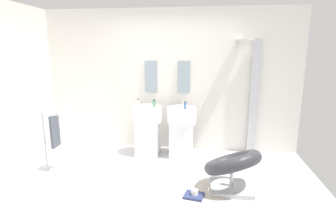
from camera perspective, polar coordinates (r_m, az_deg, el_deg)
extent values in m
cube|color=silver|center=(4.04, -3.25, -15.24)|extent=(4.80, 3.60, 0.04)
cube|color=silver|center=(5.23, -0.05, 6.43)|extent=(4.80, 0.10, 2.60)
cube|color=white|center=(5.06, -4.14, -5.36)|extent=(0.40, 0.40, 0.61)
cylinder|color=white|center=(4.94, -4.22, -0.46)|extent=(0.51, 0.51, 0.28)
cylinder|color=#B7BABF|center=(5.04, -3.93, 2.01)|extent=(0.02, 0.02, 0.10)
cube|color=white|center=(4.98, 2.77, -5.65)|extent=(0.40, 0.40, 0.61)
cylinder|color=white|center=(4.86, 2.83, -0.67)|extent=(0.51, 0.51, 0.28)
cylinder|color=#B7BABF|center=(4.96, 2.99, 1.84)|extent=(0.02, 0.02, 0.10)
cube|color=#8C9EA8|center=(5.20, -3.50, 7.25)|extent=(0.22, 0.03, 0.58)
cube|color=#8C9EA8|center=(5.12, 3.25, 7.17)|extent=(0.22, 0.03, 0.58)
cube|color=#B7BABF|center=(5.18, 17.19, 2.72)|extent=(0.14, 0.08, 2.05)
cylinder|color=#B7BABF|center=(5.07, 16.26, 14.00)|extent=(0.30, 0.02, 0.02)
cylinder|color=#B7BABF|center=(5.02, 14.57, 14.12)|extent=(0.24, 0.24, 0.02)
cube|color=#B7BABF|center=(4.02, 12.81, -14.90)|extent=(0.56, 0.50, 0.06)
cylinder|color=#B7BABF|center=(3.95, 12.93, -12.71)|extent=(0.05, 0.05, 0.34)
torus|color=#333338|center=(3.86, 13.08, -10.03)|extent=(1.10, 1.10, 0.49)
cylinder|color=#B7BABF|center=(4.74, -23.92, -5.57)|extent=(0.03, 0.03, 0.95)
cylinder|color=#B7BABF|center=(4.54, -22.46, -0.64)|extent=(0.36, 0.02, 0.02)
cube|color=#4C515B|center=(4.60, -22.19, -3.67)|extent=(0.04, 0.22, 0.50)
cube|color=beige|center=(3.85, 4.47, -16.33)|extent=(0.90, 0.85, 0.01)
cube|color=navy|center=(3.77, 5.33, -16.71)|extent=(0.28, 0.26, 0.03)
cylinder|color=white|center=(3.75, 5.48, -16.25)|extent=(0.09, 0.09, 0.10)
cylinder|color=#59996B|center=(4.88, -2.85, 1.72)|extent=(0.06, 0.06, 0.11)
cylinder|color=black|center=(4.87, -2.86, 2.47)|extent=(0.03, 0.03, 0.02)
cylinder|color=#4C72B7|center=(4.68, 3.54, 1.26)|extent=(0.04, 0.04, 0.11)
cylinder|color=black|center=(4.67, 3.55, 2.06)|extent=(0.02, 0.02, 0.02)
cylinder|color=white|center=(4.89, -6.14, 1.77)|extent=(0.04, 0.04, 0.12)
cylinder|color=black|center=(4.88, -6.16, 2.59)|extent=(0.02, 0.02, 0.02)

